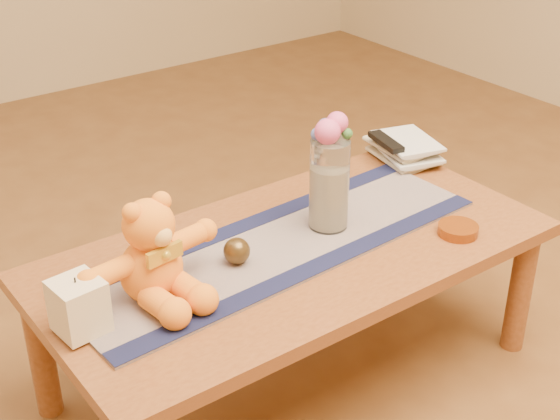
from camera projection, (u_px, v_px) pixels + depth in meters
floor at (293, 376)px, 2.39m from camera, size 5.50×5.50×0.00m
coffee_table_top at (295, 253)px, 2.18m from camera, size 1.40×0.70×0.04m
table_leg_fr at (520, 291)px, 2.42m from camera, size 0.07×0.07×0.41m
table_leg_bl at (41, 352)px, 2.16m from camera, size 0.07×0.07×0.41m
table_leg_br at (388, 216)px, 2.83m from camera, size 0.07×0.07×0.41m
persian_runner at (280, 246)px, 2.17m from camera, size 1.22×0.41×0.01m
runner_border_near at (315, 267)px, 2.07m from camera, size 1.20×0.12×0.00m
runner_border_far at (248, 224)px, 2.27m from camera, size 1.20×0.12×0.00m
teddy_bear at (150, 249)px, 1.91m from camera, size 0.41×0.35×0.25m
pillar_candle at (79, 306)px, 1.81m from camera, size 0.12×0.12×0.13m
candle_wick at (75, 280)px, 1.77m from camera, size 0.00×0.00×0.01m
glass_vase at (329, 184)px, 2.20m from camera, size 0.11×0.11×0.26m
potpourri_fill at (329, 197)px, 2.22m from camera, size 0.09×0.09×0.18m
rose_left at (328, 132)px, 2.10m from camera, size 0.07×0.07×0.07m
rose_right at (337, 123)px, 2.13m from camera, size 0.06×0.06×0.06m
blue_flower_back at (325, 126)px, 2.15m from camera, size 0.04×0.04×0.04m
blue_flower_side at (317, 134)px, 2.13m from camera, size 0.04×0.04×0.04m
leaf_sprig at (347, 134)px, 2.14m from camera, size 0.03×0.03×0.03m
bronze_ball at (237, 251)px, 2.07m from camera, size 0.07×0.07×0.07m
book_bottom at (383, 161)px, 2.63m from camera, size 0.20×0.25×0.02m
book_lower at (385, 156)px, 2.62m from camera, size 0.22×0.26×0.02m
book_upper at (382, 151)px, 2.61m from camera, size 0.19×0.24×0.02m
book_top at (385, 146)px, 2.60m from camera, size 0.22×0.26×0.02m
tv_remote at (386, 142)px, 2.59m from camera, size 0.08×0.17×0.02m
amber_dish at (458, 230)px, 2.23m from camera, size 0.12×0.12×0.03m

